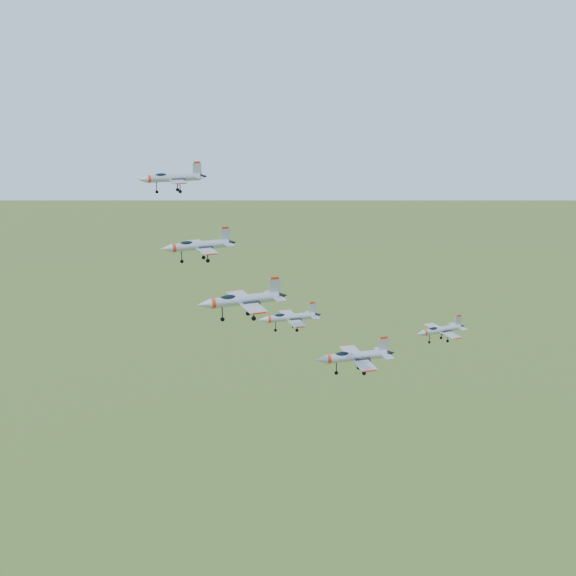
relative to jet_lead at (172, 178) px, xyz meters
name	(u,v)px	position (x,y,z in m)	size (l,w,h in m)	color
jet_lead	(172,178)	(0.00, 0.00, 0.00)	(12.00, 9.85, 3.22)	#9DA1A9
jet_left_high	(198,245)	(1.32, -13.27, -8.78)	(12.43, 10.29, 3.32)	#9DA1A9
jet_right_high	(242,300)	(3.91, -29.48, -13.18)	(13.47, 11.12, 3.60)	#9DA1A9
jet_left_low	(289,317)	(19.61, -3.46, -25.57)	(11.93, 9.83, 3.19)	#9DA1A9
jet_right_low	(354,356)	(23.05, -25.17, -25.53)	(13.38, 11.06, 3.58)	#9DA1A9
jet_trail	(440,330)	(45.09, -12.84, -27.67)	(10.70, 8.93, 2.86)	#9DA1A9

